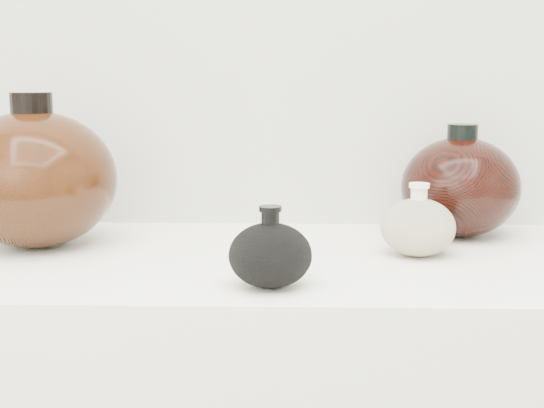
{
  "coord_description": "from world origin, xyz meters",
  "views": [
    {
      "loc": [
        0.01,
        -0.14,
        1.16
      ],
      "look_at": [
        -0.02,
        0.92,
        0.98
      ],
      "focal_mm": 50.0,
      "sensor_mm": 36.0,
      "label": 1
    }
  ],
  "objects_px": {
    "left_round_pot": "(35,179)",
    "right_round_pot": "(460,187)",
    "cream_gourd_vase": "(418,227)",
    "black_gourd_vase": "(270,254)"
  },
  "relations": [
    {
      "from": "black_gourd_vase",
      "to": "left_round_pot",
      "type": "distance_m",
      "value": 0.43
    },
    {
      "from": "cream_gourd_vase",
      "to": "left_round_pot",
      "type": "xyz_separation_m",
      "value": [
        -0.58,
        0.04,
        0.06
      ]
    },
    {
      "from": "left_round_pot",
      "to": "right_round_pot",
      "type": "distance_m",
      "value": 0.68
    },
    {
      "from": "cream_gourd_vase",
      "to": "left_round_pot",
      "type": "distance_m",
      "value": 0.59
    },
    {
      "from": "left_round_pot",
      "to": "cream_gourd_vase",
      "type": "bearing_deg",
      "value": -4.42
    },
    {
      "from": "left_round_pot",
      "to": "right_round_pot",
      "type": "relative_size",
      "value": 1.38
    },
    {
      "from": "right_round_pot",
      "to": "left_round_pot",
      "type": "bearing_deg",
      "value": -171.84
    },
    {
      "from": "left_round_pot",
      "to": "right_round_pot",
      "type": "bearing_deg",
      "value": 8.16
    },
    {
      "from": "black_gourd_vase",
      "to": "left_round_pot",
      "type": "bearing_deg",
      "value": 149.27
    },
    {
      "from": "black_gourd_vase",
      "to": "cream_gourd_vase",
      "type": "distance_m",
      "value": 0.28
    }
  ]
}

